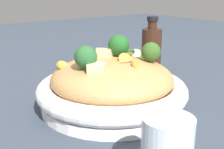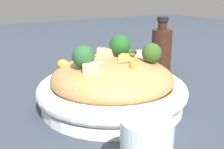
{
  "view_description": "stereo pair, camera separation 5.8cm",
  "coord_description": "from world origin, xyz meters",
  "views": [
    {
      "loc": [
        0.33,
        0.45,
        0.24
      ],
      "look_at": [
        0.0,
        0.0,
        0.07
      ],
      "focal_mm": 46.8,
      "sensor_mm": 36.0,
      "label": 1
    },
    {
      "loc": [
        0.29,
        0.48,
        0.24
      ],
      "look_at": [
        0.0,
        0.0,
        0.07
      ],
      "focal_mm": 46.8,
      "sensor_mm": 36.0,
      "label": 2
    }
  ],
  "objects": [
    {
      "name": "noodle_heap",
      "position": [
        0.0,
        -0.0,
        0.06
      ],
      "size": [
        0.25,
        0.25,
        0.09
      ],
      "color": "#B6854D",
      "rests_on": "serving_bowl"
    },
    {
      "name": "zucchini_slices",
      "position": [
        -0.06,
        -0.02,
        0.1
      ],
      "size": [
        0.09,
        0.06,
        0.04
      ],
      "color": "beige",
      "rests_on": "serving_bowl"
    },
    {
      "name": "chicken_chunks",
      "position": [
        -0.01,
        -0.02,
        0.1
      ],
      "size": [
        0.16,
        0.12,
        0.03
      ],
      "color": "beige",
      "rests_on": "serving_bowl"
    },
    {
      "name": "broccoli_florets",
      "position": [
        -0.01,
        0.01,
        0.12
      ],
      "size": [
        0.19,
        0.11,
        0.06
      ],
      "color": "#A2B96E",
      "rests_on": "serving_bowl"
    },
    {
      "name": "serving_bowl",
      "position": [
        0.0,
        0.0,
        0.03
      ],
      "size": [
        0.3,
        0.3,
        0.06
      ],
      "color": "white",
      "rests_on": "ground_plane"
    },
    {
      "name": "ground_plane",
      "position": [
        0.0,
        0.0,
        0.0
      ],
      "size": [
        3.0,
        3.0,
        0.0
      ],
      "primitive_type": "plane",
      "color": "#333B48"
    },
    {
      "name": "carrot_coins",
      "position": [
        0.03,
        -0.01,
        0.1
      ],
      "size": [
        0.13,
        0.14,
        0.04
      ],
      "color": "orange",
      "rests_on": "serving_bowl"
    },
    {
      "name": "soy_sauce_bottle",
      "position": [
        -0.24,
        -0.14,
        0.07
      ],
      "size": [
        0.06,
        0.06,
        0.16
      ],
      "color": "#381E14",
      "rests_on": "ground_plane"
    }
  ]
}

